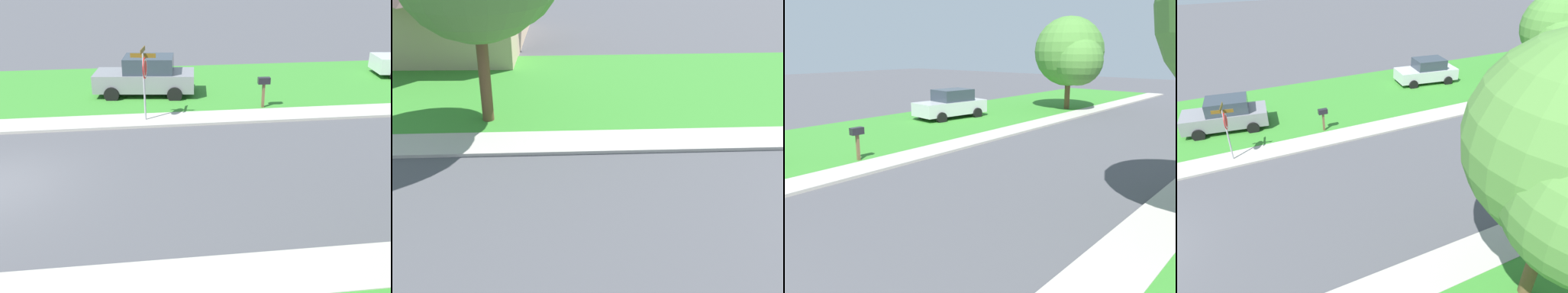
{
  "view_description": "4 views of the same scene",
  "coord_description": "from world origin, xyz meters",
  "views": [
    {
      "loc": [
        11.86,
        4.05,
        5.89
      ],
      "look_at": [
        1.24,
        5.43,
        1.4
      ],
      "focal_mm": 42.74,
      "sensor_mm": 36.0,
      "label": 1
    },
    {
      "loc": [
        -8.91,
        8.56,
        6.72
      ],
      "look_at": [
        1.7,
        8.05,
        1.4
      ],
      "focal_mm": 47.53,
      "sensor_mm": 36.0,
      "label": 2
    },
    {
      "loc": [
        7.25,
        0.75,
        4.11
      ],
      "look_at": [
        -0.04,
        9.41,
        1.4
      ],
      "focal_mm": 37.74,
      "sensor_mm": 36.0,
      "label": 3
    },
    {
      "loc": [
        10.35,
        4.31,
        8.67
      ],
      "look_at": [
        -0.89,
        9.69,
        1.4
      ],
      "focal_mm": 31.72,
      "sensor_mm": 36.0,
      "label": 4
    }
  ],
  "objects": [
    {
      "name": "stop_sign_far_corner",
      "position": [
        -4.67,
        4.35,
        1.89
      ],
      "size": [
        0.91,
        0.91,
        2.77
      ],
      "color": "#9E9EA3",
      "rests_on": "ground"
    },
    {
      "name": "car_grey_near_corner",
      "position": [
        -8.12,
        4.47,
        0.87
      ],
      "size": [
        2.44,
        4.49,
        1.76
      ],
      "color": "gray",
      "rests_on": "ground"
    },
    {
      "name": "mailbox",
      "position": [
        -5.63,
        9.07,
        1.01
      ],
      "size": [
        0.26,
        0.49,
        1.31
      ],
      "color": "brown",
      "rests_on": "ground"
    },
    {
      "name": "lawn_west",
      "position": [
        -9.4,
        12.0,
        0.04
      ],
      "size": [
        8.0,
        56.0,
        0.08
      ],
      "primitive_type": "cube",
      "color": "#38842D",
      "rests_on": "ground"
    },
    {
      "name": "sidewalk_west",
      "position": [
        -4.7,
        12.0,
        0.05
      ],
      "size": [
        1.4,
        56.0,
        0.1
      ],
      "primitive_type": "cube",
      "color": "#ADA89E",
      "rests_on": "ground"
    }
  ]
}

